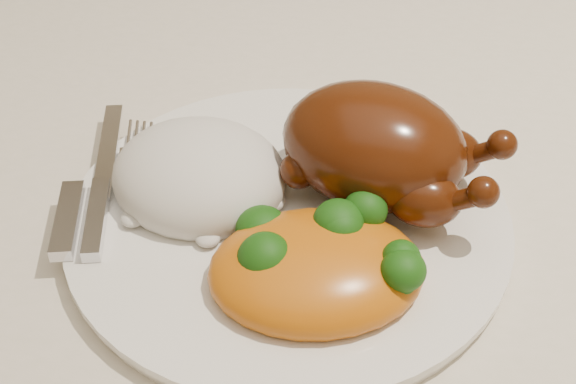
# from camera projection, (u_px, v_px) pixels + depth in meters

# --- Properties ---
(dining_table) EXTENTS (1.60, 0.90, 0.76)m
(dining_table) POSITION_uv_depth(u_px,v_px,m) (453.00, 247.00, 0.69)
(dining_table) COLOR brown
(dining_table) RESTS_ON floor
(tablecloth) EXTENTS (1.73, 1.03, 0.18)m
(tablecloth) POSITION_uv_depth(u_px,v_px,m) (465.00, 183.00, 0.64)
(tablecloth) COLOR silver
(tablecloth) RESTS_ON dining_table
(dinner_plate) EXTENTS (0.30, 0.30, 0.01)m
(dinner_plate) POSITION_uv_depth(u_px,v_px,m) (288.00, 221.00, 0.56)
(dinner_plate) COLOR white
(dinner_plate) RESTS_ON tablecloth
(roast_chicken) EXTENTS (0.17, 0.13, 0.08)m
(roast_chicken) POSITION_uv_depth(u_px,v_px,m) (379.00, 148.00, 0.54)
(roast_chicken) COLOR #4B1B08
(roast_chicken) RESTS_ON dinner_plate
(rice_mound) EXTENTS (0.14, 0.13, 0.07)m
(rice_mound) POSITION_uv_depth(u_px,v_px,m) (200.00, 177.00, 0.56)
(rice_mound) COLOR white
(rice_mound) RESTS_ON dinner_plate
(mac_and_cheese) EXTENTS (0.16, 0.14, 0.05)m
(mac_and_cheese) POSITION_uv_depth(u_px,v_px,m) (323.00, 263.00, 0.50)
(mac_and_cheese) COLOR orange
(mac_and_cheese) RESTS_ON dinner_plate
(cutlery) EXTENTS (0.05, 0.17, 0.01)m
(cutlery) POSITION_uv_depth(u_px,v_px,m) (94.00, 195.00, 0.56)
(cutlery) COLOR silver
(cutlery) RESTS_ON dinner_plate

